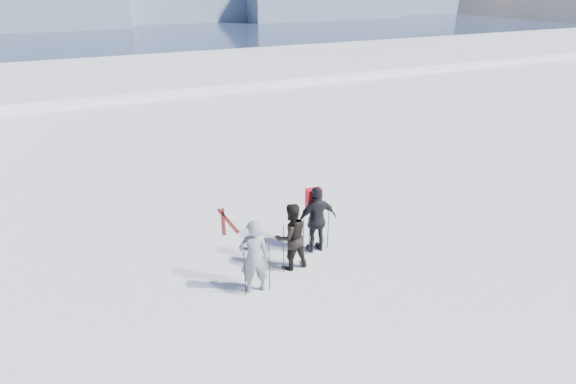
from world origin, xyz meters
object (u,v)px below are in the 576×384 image
object	(u,v)px
skier_pack	(317,220)
skis_loose	(226,221)
skier_grey	(254,257)
skier_dark	(291,237)

from	to	relation	value
skier_pack	skis_loose	world-z (taller)	skier_pack
skier_grey	skier_dark	distance (m)	1.32
skier_dark	skis_loose	distance (m)	3.29
skier_dark	skis_loose	world-z (taller)	skier_dark
skier_grey	skier_dark	xyz separation A→B (m)	(1.20, 0.54, -0.05)
skier_grey	skier_pack	size ratio (longest dim) A/B	1.00
skier_grey	skis_loose	distance (m)	3.74
skier_grey	skis_loose	world-z (taller)	skier_grey
skier_dark	skier_pack	xyz separation A→B (m)	(0.97, 0.43, 0.05)
skier_grey	skier_pack	world-z (taller)	skier_pack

